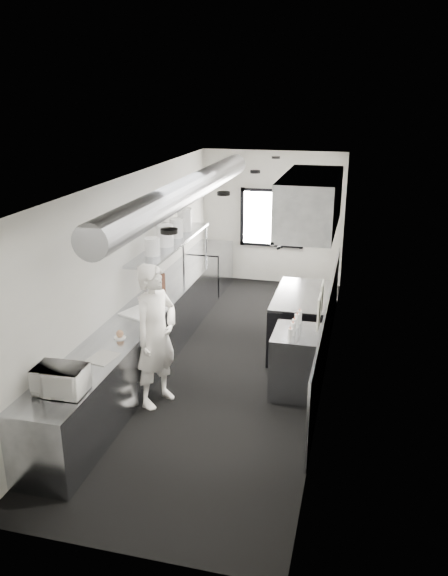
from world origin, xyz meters
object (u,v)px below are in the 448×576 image
Objects in this scene: exhaust_hood at (310,202)px; prep_counter at (144,339)px; small_plate at (120,338)px; plate_stack_c at (176,228)px; deli_tub_b at (59,374)px; microwave at (60,380)px; plate_stack_d at (185,220)px; plate_stack_b at (165,236)px; bottle_station at (296,362)px; range at (301,322)px; squeeze_bottle_b at (293,329)px; far_work_table at (210,268)px; squeeze_bottle_d at (297,321)px; line_cook at (156,336)px; cutting_board at (143,311)px; pass_shelf at (172,244)px; knife_block at (158,282)px; plate_stack_a at (152,247)px; squeeze_bottle_c at (294,325)px; squeeze_bottle_e at (299,317)px; squeeze_bottle_a at (290,335)px.

exhaust_hood is 0.37× the size of prep_counter.
plate_stack_c reaches higher than small_plate.
deli_tub_b is at bearing -93.95° from prep_counter.
microwave is 4.76m from plate_stack_d.
exhaust_hood reaches higher than plate_stack_b.
prep_counter is 6.67× the size of bottle_station.
squeeze_bottle_b is (0.05, -1.52, 0.52)m from range.
microwave is at bearing -135.63° from bottle_station.
far_work_table is 4.68m from small_plate.
exhaust_hood is 11.35× the size of squeeze_bottle_d.
line_cook reaches higher than cutting_board.
bottle_station is (0.11, -1.40, -0.02)m from range.
exhaust_hood is 3.65× the size of cutting_board.
small_plate is at bearing -87.42° from pass_shelf.
knife_block is at bearing -173.74° from range.
plate_stack_c is (0.09, 3.93, 0.78)m from deli_tub_b.
cutting_board is at bearing -83.40° from plate_stack_a.
squeeze_bottle_c is (2.24, -3.87, 0.54)m from far_work_table.
range is at bearing -48.81° from far_work_table.
plate_stack_c is at bearing 165.06° from range.
plate_stack_c is at bearing 137.41° from squeeze_bottle_b.
squeeze_bottle_e is (2.24, 2.52, -0.05)m from microwave.
plate_stack_c reaches higher than pass_shelf.
microwave is at bearing -88.54° from plate_stack_b.
range is 2.65m from plate_stack_c.
squeeze_bottle_e is (0.09, -1.09, 0.53)m from range.
prep_counter is 5.00× the size of far_work_table.
cutting_board is at bearing -177.09° from squeeze_bottle_e.
range is 2.62m from plate_stack_a.
squeeze_bottle_b is 0.15m from squeeze_bottle_c.
plate_stack_d reaches higher than deli_tub_b.
small_plate is at bearing -163.58° from squeeze_bottle_b.
squeeze_bottle_c is at bearing -97.71° from squeeze_bottle_e.
pass_shelf reaches higher than range.
pass_shelf is at bearing 88.88° from plate_stack_a.
squeeze_bottle_d is at bearing -38.42° from plate_stack_c.
prep_counter is 2.00× the size of pass_shelf.
cutting_board reaches higher than bottle_station.
squeeze_bottle_e is at bearing -25.44° from plate_stack_b.
range is at bearing -16.05° from line_cook.
squeeze_bottle_d is at bearing -86.52° from range.
cutting_board is (-0.53, 0.90, -0.05)m from line_cook.
squeeze_bottle_a is at bearing -55.38° from line_cook.
plate_stack_d is (-2.32, 1.09, -0.62)m from exhaust_hood.
far_work_table is (0.00, 3.70, 0.00)m from prep_counter.
deli_tub_b is 0.90× the size of squeeze_bottle_c.
knife_block is at bearing -96.27° from pass_shelf.
squeeze_bottle_c is 0.13m from squeeze_bottle_d.
squeeze_bottle_b reaches higher than far_work_table.
bottle_station is 5.28× the size of squeeze_bottle_c.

